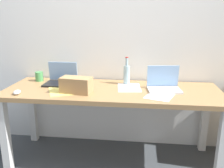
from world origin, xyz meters
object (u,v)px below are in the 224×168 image
Objects in this scene: laptop_right at (164,85)px; computer_mouse at (17,92)px; desk at (112,99)px; coffee_mug at (39,76)px; laptop_left at (61,80)px; cardboard_box at (76,85)px; beer_bottle at (127,74)px.

laptop_right is 3.12× the size of computer_mouse.
desk is 0.82m from coffee_mug.
laptop_right is (0.99, -0.09, 0.01)m from laptop_left.
laptop_right is 0.79m from cardboard_box.
laptop_left is at bearing 174.60° from laptop_right.
laptop_left is 3.11× the size of coffee_mug.
computer_mouse is 0.51m from cardboard_box.
beer_bottle is (0.12, 0.20, 0.19)m from desk.
laptop_right is at bearing 12.38° from cardboard_box.
coffee_mug reaches higher than computer_mouse.
laptop_right reaches higher than cardboard_box.
desk is at bearing -121.01° from beer_bottle.
laptop_left is at bearing 38.82° from computer_mouse.
beer_bottle is 0.91m from coffee_mug.
laptop_left is at bearing -18.29° from coffee_mug.
laptop_left is 2.95× the size of computer_mouse.
cardboard_box reaches higher than desk.
beer_bottle reaches higher than cardboard_box.
laptop_left reaches higher than computer_mouse.
computer_mouse is (-0.27, -0.36, -0.03)m from laptop_left.
beer_bottle reaches higher than computer_mouse.
coffee_mug reaches higher than desk.
cardboard_box is (0.23, -0.26, 0.03)m from laptop_left.
laptop_left is 1.10× the size of beer_bottle.
computer_mouse is at bearing -91.97° from coffee_mug.
cardboard_box reaches higher than coffee_mug.
desk is at bearing 24.75° from cardboard_box.
cardboard_box is (-0.42, -0.34, -0.03)m from beer_bottle.
laptop_right is 0.39m from beer_bottle.
laptop_left reaches higher than cardboard_box.
coffee_mug is (0.02, 0.45, 0.03)m from computer_mouse.
coffee_mug is at bearing 164.96° from desk.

